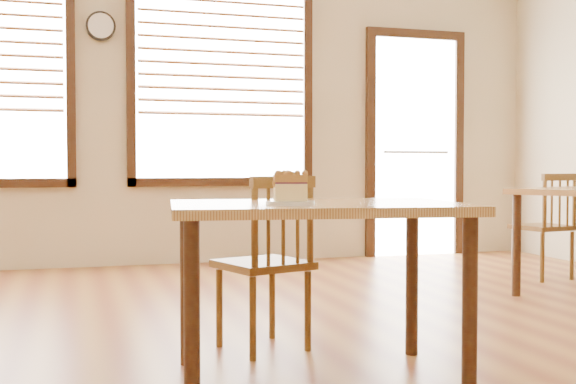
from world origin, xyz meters
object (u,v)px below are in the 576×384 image
at_px(cafe_table_main, 317,226).
at_px(cafe_chair_main, 267,262).
at_px(cafe_chair_second, 546,225).
at_px(plate, 290,203).
at_px(wall_clock, 101,26).
at_px(cake_slice, 290,186).

height_order(cafe_table_main, cafe_chair_main, cafe_chair_main).
xyz_separation_m(cafe_chair_second, plate, (-2.82, -2.18, 0.32)).
height_order(wall_clock, plate, wall_clock).
relative_size(plate, cake_slice, 1.32).
bearing_deg(wall_clock, cake_slice, -81.99).
distance_m(wall_clock, plate, 4.20).
xyz_separation_m(cafe_chair_second, cake_slice, (-2.82, -2.18, 0.39)).
relative_size(wall_clock, cake_slice, 1.75).
height_order(cafe_table_main, plate, plate).
distance_m(wall_clock, cake_slice, 4.18).
bearing_deg(cafe_chair_main, cafe_chair_second, -168.71).
bearing_deg(cafe_chair_second, wall_clock, -35.53).
bearing_deg(wall_clock, cafe_chair_main, -78.89).
relative_size(wall_clock, cafe_table_main, 0.20).
height_order(wall_clock, cafe_chair_second, wall_clock).
bearing_deg(wall_clock, cafe_chair_second, -27.30).
distance_m(cafe_chair_main, cafe_chair_second, 3.12).
bearing_deg(cake_slice, cafe_table_main, 50.51).
bearing_deg(cafe_table_main, cake_slice, -133.77).
xyz_separation_m(wall_clock, cafe_chair_main, (0.64, -3.26, -1.71)).
distance_m(wall_clock, cafe_chair_main, 3.74).
distance_m(cafe_chair_second, plate, 3.58).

